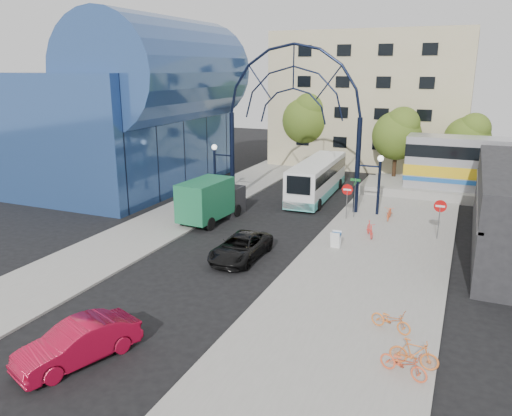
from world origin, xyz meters
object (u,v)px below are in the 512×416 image
at_px(street_name_sign, 355,190).
at_px(green_truck, 212,200).
at_px(do_not_enter_sign, 440,210).
at_px(tree_north_b, 307,118).
at_px(bike_far_b, 414,353).
at_px(bike_far_c, 404,364).
at_px(tree_north_a, 398,133).
at_px(stop_sign, 347,193).
at_px(city_bus, 317,178).
at_px(bike_far_a, 391,320).
at_px(red_sedan, 78,343).
at_px(gateway_arch, 293,93).
at_px(bike_near_a, 390,212).
at_px(sandwich_board, 336,238).
at_px(black_suv, 241,247).
at_px(bike_near_b, 370,229).
at_px(tree_north_c, 469,137).

height_order(street_name_sign, green_truck, green_truck).
relative_size(do_not_enter_sign, tree_north_b, 0.31).
xyz_separation_m(bike_far_b, bike_far_c, (-0.27, -0.69, -0.06)).
bearing_deg(tree_north_b, tree_north_a, -21.80).
bearing_deg(stop_sign, tree_north_a, 84.58).
xyz_separation_m(stop_sign, tree_north_a, (1.32, 13.93, 2.61)).
bearing_deg(city_bus, bike_far_a, -67.85).
xyz_separation_m(tree_north_b, green_truck, (0.06, -21.70, -3.76)).
xyz_separation_m(city_bus, red_sedan, (-1.05, -26.78, -0.83)).
height_order(gateway_arch, bike_near_a, gateway_arch).
distance_m(gateway_arch, sandwich_board, 12.52).
relative_size(tree_north_a, red_sedan, 1.55).
bearing_deg(sandwich_board, do_not_enter_sign, 36.68).
distance_m(city_bus, bike_near_a, 8.08).
xyz_separation_m(gateway_arch, tree_north_b, (-3.88, 15.93, -3.29)).
xyz_separation_m(city_bus, bike_far_b, (10.22, -22.52, -0.93)).
bearing_deg(bike_near_a, city_bus, 144.06).
relative_size(city_bus, bike_far_c, 6.32).
xyz_separation_m(city_bus, black_suv, (0.10, -15.24, -0.90)).
height_order(do_not_enter_sign, tree_north_a, tree_north_a).
relative_size(bike_near_b, bike_far_b, 0.94).
bearing_deg(city_bus, green_truck, -119.01).
bearing_deg(bike_near_b, stop_sign, 102.85).
bearing_deg(sandwich_board, tree_north_b, 111.59).
bearing_deg(bike_far_b, stop_sign, 25.48).
height_order(gateway_arch, red_sedan, gateway_arch).
xyz_separation_m(do_not_enter_sign, street_name_sign, (-5.80, 2.60, 0.15)).
relative_size(black_suv, red_sedan, 1.08).
height_order(street_name_sign, bike_near_b, street_name_sign).
bearing_deg(bike_near_a, gateway_arch, 171.99).
xyz_separation_m(sandwich_board, bike_far_a, (4.47, -8.55, -0.17)).
xyz_separation_m(do_not_enter_sign, bike_near_a, (-3.39, 3.14, -1.38)).
bearing_deg(bike_far_a, bike_far_b, -135.48).
bearing_deg(tree_north_b, bike_far_a, -66.77).
xyz_separation_m(city_bus, bike_near_a, (6.62, -4.53, -0.98)).
bearing_deg(tree_north_b, tree_north_c, -7.12).
bearing_deg(do_not_enter_sign, city_bus, 142.55).
relative_size(tree_north_c, black_suv, 1.33).
bearing_deg(tree_north_a, city_bus, -121.87).
relative_size(gateway_arch, bike_far_b, 7.84).
height_order(green_truck, bike_near_b, green_truck).
bearing_deg(stop_sign, gateway_arch, 157.37).
relative_size(gateway_arch, street_name_sign, 4.87).
bearing_deg(bike_far_a, gateway_arch, 49.33).
bearing_deg(street_name_sign, bike_far_c, -72.43).
distance_m(black_suv, bike_far_a, 10.28).
distance_m(stop_sign, green_truck, 9.42).
bearing_deg(bike_near_a, bike_far_a, -82.59).
relative_size(city_bus, bike_far_b, 6.36).
distance_m(stop_sign, tree_north_a, 14.23).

